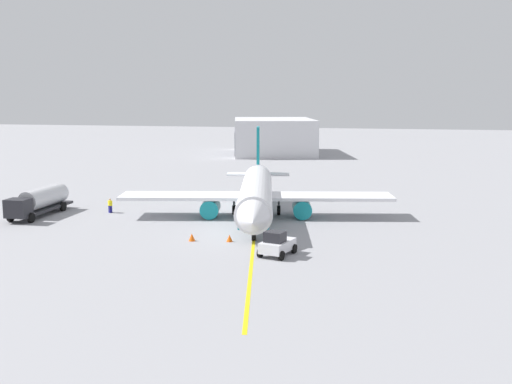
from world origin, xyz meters
name	(u,v)px	position (x,y,z in m)	size (l,w,h in m)	color
ground_plane	(256,218)	(0.00, 0.00, 0.00)	(400.00, 400.00, 0.00)	#939399
airplane	(256,195)	(-0.50, -0.11, 2.63)	(33.21, 31.30, 9.61)	white
fuel_tanker	(39,201)	(4.15, -24.71, 1.73)	(10.85, 3.12, 3.15)	#2D2D33
pushback_tug	(277,244)	(15.32, 5.42, 1.01)	(3.99, 3.08, 2.20)	silver
refueling_worker	(110,206)	(0.73, -17.58, 0.82)	(0.62, 0.63, 1.71)	navy
safety_cone_nose	(192,237)	(11.96, -3.49, 0.36)	(0.64, 0.64, 0.71)	#F2590F
safety_cone_wingtip	(230,238)	(11.40, 0.07, 0.33)	(0.60, 0.60, 0.67)	#F2590F
distant_hangar	(273,136)	(-77.41, -13.75, 4.17)	(30.74, 24.81, 8.36)	silver
taxi_line_marking	(256,218)	(0.00, 0.00, 0.01)	(67.42, 0.30, 0.01)	yellow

